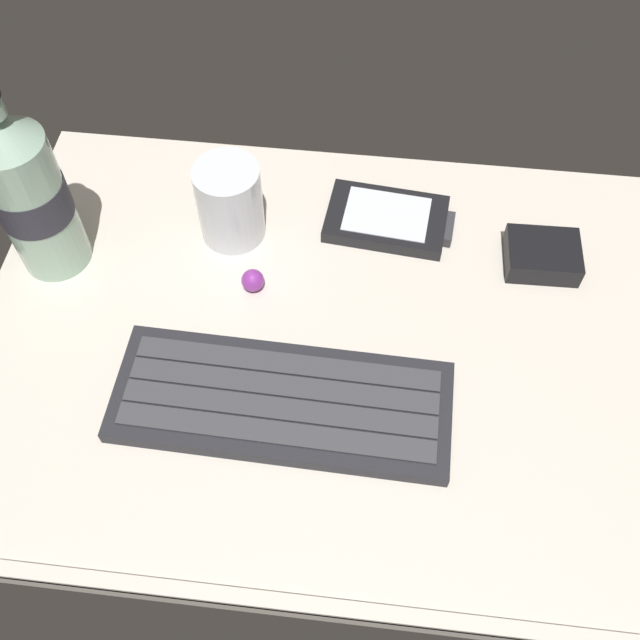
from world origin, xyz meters
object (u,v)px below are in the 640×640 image
(handheld_device, at_px, (388,219))
(juice_cup, at_px, (230,205))
(water_bottle, at_px, (29,193))
(keyboard, at_px, (282,401))
(trackball_mouse, at_px, (253,280))
(charger_block, at_px, (542,255))

(handheld_device, height_order, juice_cup, juice_cup)
(juice_cup, bearing_deg, water_bottle, -163.14)
(keyboard, height_order, juice_cup, juice_cup)
(trackball_mouse, bearing_deg, handheld_device, 37.52)
(charger_block, height_order, trackball_mouse, charger_block)
(handheld_device, xyz_separation_m, trackball_mouse, (-0.12, -0.09, 0.00))
(handheld_device, relative_size, charger_block, 1.90)
(keyboard, bearing_deg, charger_block, 38.54)
(juice_cup, distance_m, water_bottle, 0.18)
(charger_block, bearing_deg, water_bottle, -174.66)
(handheld_device, xyz_separation_m, charger_block, (0.15, -0.03, 0.00))
(charger_block, bearing_deg, keyboard, -141.46)
(keyboard, distance_m, juice_cup, 0.21)
(water_bottle, relative_size, trackball_mouse, 9.45)
(water_bottle, distance_m, charger_block, 0.48)
(keyboard, xyz_separation_m, handheld_device, (0.08, 0.22, -0.00))
(charger_block, bearing_deg, trackball_mouse, -167.56)
(handheld_device, bearing_deg, water_bottle, -166.35)
(handheld_device, relative_size, trackball_mouse, 6.04)
(keyboard, height_order, water_bottle, water_bottle)
(juice_cup, distance_m, trackball_mouse, 0.08)
(trackball_mouse, bearing_deg, charger_block, 12.44)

